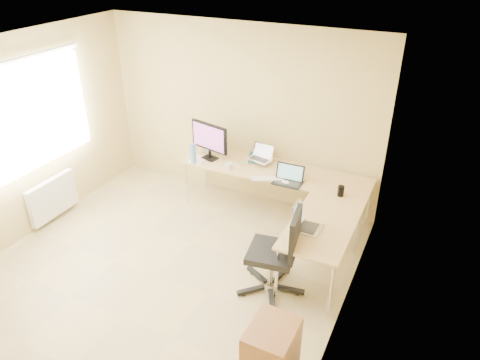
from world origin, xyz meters
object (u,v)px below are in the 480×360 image
at_px(laptop_center, 260,153).
at_px(desk_fan, 210,142).
at_px(laptop_black, 288,175).
at_px(keyboard, 268,179).
at_px(desk_main, 274,193).
at_px(cabinet, 271,355).
at_px(water_bottle, 193,154).
at_px(monitor, 209,141).
at_px(desk_return, 320,250).
at_px(mug, 229,166).
at_px(office_chair, 271,254).
at_px(laptop_return, 308,220).

height_order(laptop_center, desk_fan, laptop_center).
height_order(laptop_black, keyboard, laptop_black).
relative_size(keyboard, desk_fan, 1.71).
bearing_deg(desk_main, cabinet, -68.61).
bearing_deg(laptop_center, cabinet, -50.56).
bearing_deg(laptop_center, desk_main, -7.05).
xyz_separation_m(laptop_black, keyboard, (-0.28, -0.01, -0.11)).
bearing_deg(laptop_center, water_bottle, -140.75).
height_order(monitor, laptop_black, monitor).
xyz_separation_m(desk_return, cabinet, (0.05, -1.62, -0.01)).
distance_m(laptop_center, mug, 0.48).
relative_size(desk_main, water_bottle, 9.20).
distance_m(monitor, mug, 0.48).
bearing_deg(monitor, keyboard, 1.28).
relative_size(desk_main, office_chair, 2.45).
relative_size(monitor, keyboard, 1.50).
xyz_separation_m(desk_return, mug, (-1.57, 0.76, 0.41)).
height_order(water_bottle, laptop_return, water_bottle).
distance_m(desk_main, monitor, 1.17).
height_order(desk_return, water_bottle, water_bottle).
bearing_deg(desk_return, desk_fan, 150.27).
distance_m(keyboard, laptop_return, 1.20).
distance_m(mug, office_chair, 1.70).
xyz_separation_m(desk_fan, cabinet, (2.15, -2.82, -0.49)).
bearing_deg(desk_return, water_bottle, 161.51).
distance_m(desk_main, water_bottle, 1.27).
relative_size(monitor, laptop_black, 1.69).
bearing_deg(desk_return, monitor, 154.67).
relative_size(laptop_center, cabinet, 0.49).
height_order(desk_return, laptop_center, laptop_center).
xyz_separation_m(desk_return, laptop_center, (-1.25, 1.11, 0.52)).
xyz_separation_m(laptop_center, keyboard, (0.29, -0.40, -0.15)).
xyz_separation_m(desk_main, laptop_return, (0.85, -1.16, 0.48)).
bearing_deg(mug, desk_return, -25.82).
relative_size(desk_return, cabinet, 1.95).
bearing_deg(desk_return, laptop_center, 138.52).
bearing_deg(cabinet, mug, 125.05).
relative_size(desk_main, mug, 28.45).
height_order(desk_return, monitor, monitor).
height_order(monitor, laptop_center, monitor).
xyz_separation_m(laptop_return, cabinet, (0.18, -1.47, -0.49)).
distance_m(desk_return, cabinet, 1.62).
relative_size(mug, office_chair, 0.09).
distance_m(desk_return, water_bottle, 2.27).
xyz_separation_m(laptop_center, office_chair, (0.83, -1.58, -0.39)).
distance_m(desk_main, laptop_center, 0.60).
height_order(desk_main, desk_return, same).
relative_size(monitor, water_bottle, 2.22).
bearing_deg(laptop_center, monitor, -151.96).
relative_size(desk_return, laptop_black, 3.43).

